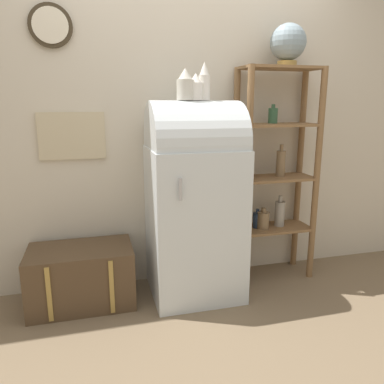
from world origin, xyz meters
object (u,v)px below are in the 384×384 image
at_px(vase_left, 185,85).
at_px(vase_center, 196,88).
at_px(globe, 288,43).
at_px(vase_right, 204,82).
at_px(refrigerator, 194,197).
at_px(suitcase_trunk, 82,276).

relative_size(vase_left, vase_center, 1.18).
distance_m(globe, vase_right, 0.75).
relative_size(vase_center, vase_right, 0.69).
xyz_separation_m(refrigerator, vase_right, (0.07, 0.01, 0.81)).
distance_m(refrigerator, suitcase_trunk, 0.99).
xyz_separation_m(globe, vase_right, (-0.68, -0.10, -0.30)).
height_order(refrigerator, vase_left, vase_left).
bearing_deg(refrigerator, vase_center, -47.11).
height_order(globe, vase_left, globe).
relative_size(globe, vase_right, 1.18).
bearing_deg(vase_right, vase_center, -164.46).
bearing_deg(globe, vase_center, -171.11).
xyz_separation_m(refrigerator, suitcase_trunk, (-0.83, 0.04, -0.54)).
xyz_separation_m(vase_left, vase_right, (0.14, 0.02, 0.02)).
bearing_deg(vase_left, suitcase_trunk, 176.51).
bearing_deg(suitcase_trunk, vase_center, -3.19).
height_order(refrigerator, vase_center, vase_center).
distance_m(refrigerator, vase_right, 0.82).
relative_size(vase_left, vase_right, 0.82).
xyz_separation_m(suitcase_trunk, vase_center, (0.84, -0.05, 1.32)).
bearing_deg(suitcase_trunk, globe, 2.52).
distance_m(suitcase_trunk, vase_left, 1.54).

